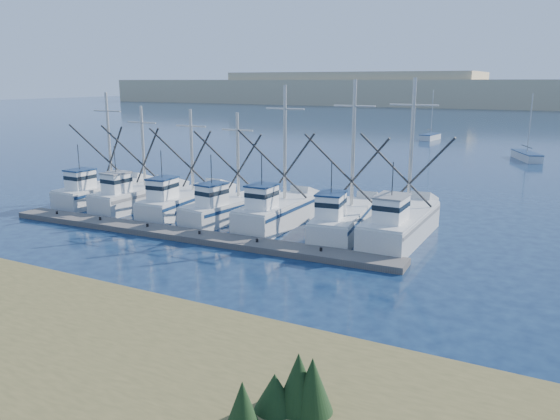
% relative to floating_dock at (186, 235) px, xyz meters
% --- Properties ---
extents(ground, '(500.00, 500.00, 0.00)m').
position_rel_floating_dock_xyz_m(ground, '(9.12, -6.25, -0.18)').
color(ground, '#0C1936').
rests_on(ground, ground).
extents(floating_dock, '(27.60, 2.86, 0.37)m').
position_rel_floating_dock_xyz_m(floating_dock, '(0.00, 0.00, 0.00)').
color(floating_dock, '#58534F').
rests_on(floating_dock, ground).
extents(dune_ridge, '(360.00, 60.00, 10.00)m').
position_rel_floating_dock_xyz_m(dune_ridge, '(9.12, 203.75, 4.82)').
color(dune_ridge, tan).
rests_on(dune_ridge, ground).
extents(trawler_fleet, '(27.01, 9.09, 9.73)m').
position_rel_floating_dock_xyz_m(trawler_fleet, '(0.79, 4.97, 0.78)').
color(trawler_fleet, silver).
rests_on(trawler_fleet, ground).
extents(sailboat_near, '(4.11, 6.81, 8.10)m').
position_rel_floating_dock_xyz_m(sailboat_near, '(16.24, 47.25, 0.31)').
color(sailboat_near, silver).
rests_on(sailboat_near, ground).
extents(sailboat_far, '(2.47, 5.43, 8.10)m').
position_rel_floating_dock_xyz_m(sailboat_far, '(0.34, 65.68, 0.31)').
color(sailboat_far, silver).
rests_on(sailboat_far, ground).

